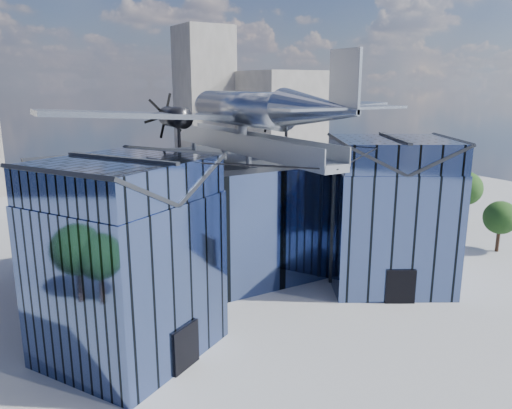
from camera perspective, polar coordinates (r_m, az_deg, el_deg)
ground_plane at (r=37.18m, az=1.60°, el=-11.48°), size 120.00×120.00×0.00m
museum at (r=40.04m, az=-2.78°, el=-1.20°), size 32.88×24.50×17.60m
bg_towers at (r=81.50m, az=-16.93°, el=8.99°), size 77.00×24.50×26.00m
tree_plaza_e at (r=52.89m, az=26.15°, el=-1.37°), size 3.61×3.61×4.97m
tree_side_e at (r=62.10m, az=22.83°, el=1.69°), size 5.03×5.03×6.03m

